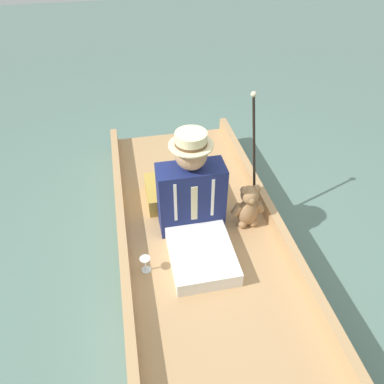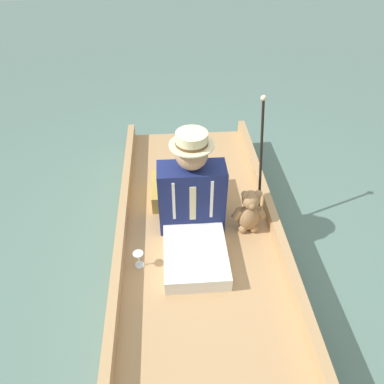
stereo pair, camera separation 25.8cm
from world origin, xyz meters
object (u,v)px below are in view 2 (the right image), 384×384
object	(u,v)px
wine_glass	(138,256)
walking_cane	(261,148)
seated_person	(193,205)
teddy_bear	(249,212)

from	to	relation	value
wine_glass	walking_cane	distance (m)	1.18
seated_person	wine_glass	size ratio (longest dim) A/B	6.72
seated_person	teddy_bear	xyz separation A→B (m)	(-0.41, -0.02, -0.11)
wine_glass	walking_cane	xyz separation A→B (m)	(-0.91, -0.62, 0.41)
teddy_bear	wine_glass	size ratio (longest dim) A/B	3.07
teddy_bear	walking_cane	xyz separation A→B (m)	(-0.12, -0.33, 0.33)
wine_glass	seated_person	bearing A→B (deg)	-144.53
seated_person	wine_glass	world-z (taller)	seated_person
walking_cane	seated_person	bearing A→B (deg)	33.40
teddy_bear	wine_glass	bearing A→B (deg)	20.11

